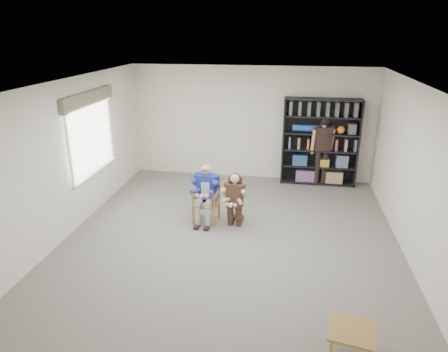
% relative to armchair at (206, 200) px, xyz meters
% --- Properties ---
extents(room_shell, '(6.00, 7.00, 2.80)m').
position_rel_armchair_xyz_m(room_shell, '(0.59, -0.78, 0.94)').
color(room_shell, white).
rests_on(room_shell, ground).
extents(floor, '(6.00, 7.00, 0.01)m').
position_rel_armchair_xyz_m(floor, '(0.59, -0.78, -0.46)').
color(floor, slate).
rests_on(floor, ground).
extents(window_left, '(0.16, 2.00, 1.75)m').
position_rel_armchair_xyz_m(window_left, '(-2.36, 0.22, 1.17)').
color(window_left, white).
rests_on(window_left, room_shell).
extents(armchair, '(0.56, 0.54, 0.91)m').
position_rel_armchair_xyz_m(armchair, '(0.00, 0.00, 0.00)').
color(armchair, '#915F33').
rests_on(armchair, floor).
extents(seated_man, '(0.55, 0.74, 1.19)m').
position_rel_armchair_xyz_m(seated_man, '(0.00, 0.00, 0.14)').
color(seated_man, navy).
rests_on(seated_man, floor).
extents(kneeling_woman, '(0.50, 0.76, 1.09)m').
position_rel_armchair_xyz_m(kneeling_woman, '(0.58, -0.12, 0.09)').
color(kneeling_woman, '#37241D').
rests_on(kneeling_woman, floor).
extents(bookshelf, '(1.80, 0.38, 2.10)m').
position_rel_armchair_xyz_m(bookshelf, '(2.29, 2.50, 0.59)').
color(bookshelf, black).
rests_on(bookshelf, floor).
extents(standing_man, '(0.59, 0.43, 1.70)m').
position_rel_armchair_xyz_m(standing_man, '(2.35, 2.41, 0.39)').
color(standing_man, black).
rests_on(standing_man, floor).
extents(side_table, '(0.61, 0.61, 0.36)m').
position_rel_armchair_xyz_m(side_table, '(2.38, -3.13, -0.28)').
color(side_table, '#915F33').
rests_on(side_table, floor).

